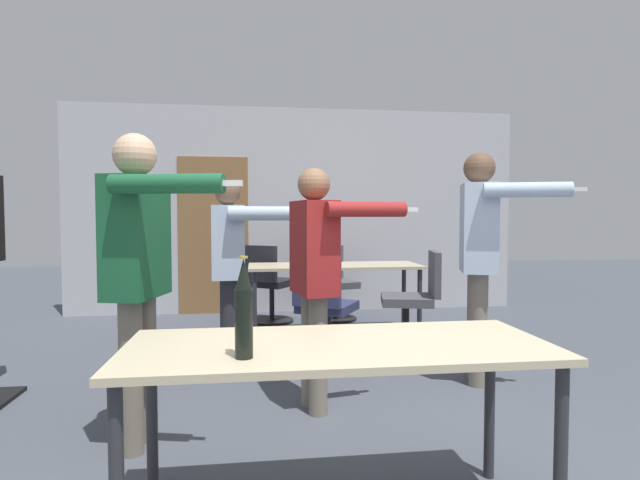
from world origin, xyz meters
TOP-DOWN VIEW (x-y plane):
  - back_wall at (-0.03, 5.19)m, footprint 5.99×0.12m
  - conference_table_near at (-0.22, 0.47)m, footprint 1.70×0.69m
  - conference_table_far at (0.28, 3.74)m, footprint 1.82×0.68m
  - person_left_plaid at (1.14, 2.09)m, footprint 0.74×0.80m
  - person_far_watching at (-0.16, 1.71)m, footprint 0.80×0.57m
  - person_center_tall at (-0.77, 2.71)m, footprint 0.77×0.69m
  - person_near_casual at (-1.18, 1.30)m, footprint 0.74×0.71m
  - office_chair_mid_tucked at (0.05, 2.88)m, footprint 0.65×0.67m
  - office_chair_near_pushed at (0.40, 4.60)m, footprint 0.57×0.62m
  - office_chair_side_rolled at (-0.41, 4.43)m, footprint 0.66×0.68m
  - office_chair_far_right at (0.92, 3.00)m, footprint 0.60×0.55m
  - beer_bottle at (-0.60, 0.30)m, footprint 0.07×0.07m
  - drink_cup at (0.18, 3.66)m, footprint 0.08×0.08m

SIDE VIEW (x-z plane):
  - office_chair_near_pushed at x=0.40m, z-range -0.04..0.87m
  - office_chair_mid_tucked at x=0.05m, z-range -0.03..0.88m
  - office_chair_side_rolled at x=-0.41m, z-range -0.03..0.91m
  - office_chair_far_right at x=0.92m, z-range -0.02..0.92m
  - conference_table_near at x=-0.22m, z-range 0.30..1.06m
  - conference_table_far at x=0.28m, z-range 0.30..1.06m
  - drink_cup at x=0.18m, z-range 0.76..0.85m
  - beer_bottle at x=-0.60m, z-range 0.75..1.12m
  - person_center_tall at x=-0.77m, z-range 0.15..1.72m
  - person_far_watching at x=-0.16m, z-range 0.17..1.75m
  - person_near_casual at x=-1.18m, z-range 0.19..1.91m
  - person_left_plaid at x=1.14m, z-range 0.18..1.94m
  - back_wall at x=-0.03m, z-range -0.01..2.70m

